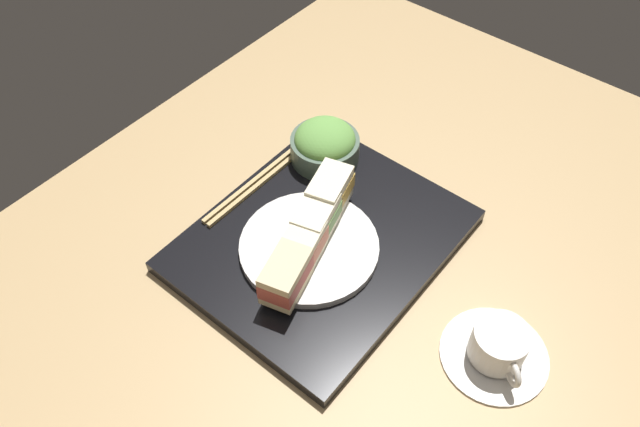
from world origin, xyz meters
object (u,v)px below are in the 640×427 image
at_px(salad_bowl, 325,144).
at_px(sandwich_nearmost, 330,193).
at_px(chopsticks_pair, 256,183).
at_px(sandwich_inner_far, 301,247).
at_px(coffee_cup, 498,348).
at_px(sandwich_farmost, 286,276).
at_px(sandwich_plate, 309,247).
at_px(sandwich_inner_near, 316,219).

bearing_deg(salad_bowl, sandwich_nearmost, 42.20).
bearing_deg(chopsticks_pair, salad_bowl, 158.46).
xyz_separation_m(sandwich_inner_far, salad_bowl, (-0.19, -0.11, -0.01)).
bearing_deg(salad_bowl, sandwich_inner_far, 30.19).
relative_size(sandwich_inner_far, salad_bowl, 0.81).
distance_m(sandwich_nearmost, coffee_cup, 0.33).
distance_m(chopsticks_pair, coffee_cup, 0.45).
xyz_separation_m(sandwich_farmost, chopsticks_pair, (-0.12, -0.18, -0.04)).
distance_m(sandwich_farmost, coffee_cup, 0.30).
xyz_separation_m(sandwich_plate, salad_bowl, (-0.17, -0.10, 0.03)).
bearing_deg(sandwich_nearmost, sandwich_inner_near, 16.89).
xyz_separation_m(sandwich_plate, chopsticks_pair, (-0.05, -0.15, -0.00)).
xyz_separation_m(sandwich_farmost, coffee_cup, (-0.11, 0.28, -0.04)).
distance_m(salad_bowl, chopsticks_pair, 0.13).
relative_size(sandwich_nearmost, sandwich_inner_far, 1.02).
bearing_deg(sandwich_nearmost, chopsticks_pair, -76.17).
height_order(sandwich_farmost, coffee_cup, sandwich_farmost).
bearing_deg(sandwich_inner_near, coffee_cup, 90.98).
xyz_separation_m(sandwich_inner_far, coffee_cup, (-0.06, 0.29, -0.04)).
bearing_deg(sandwich_inner_near, sandwich_farmost, 16.89).
bearing_deg(sandwich_farmost, chopsticks_pair, -125.28).
height_order(sandwich_inner_far, coffee_cup, sandwich_inner_far).
bearing_deg(salad_bowl, chopsticks_pair, -21.54).
bearing_deg(sandwich_farmost, sandwich_nearmost, -163.11).
distance_m(sandwich_nearmost, sandwich_inner_far, 0.11).
height_order(sandwich_nearmost, coffee_cup, sandwich_nearmost).
bearing_deg(sandwich_farmost, sandwich_inner_far, -163.11).
relative_size(salad_bowl, chopsticks_pair, 0.52).
bearing_deg(sandwich_inner_far, chopsticks_pair, -114.34).
bearing_deg(sandwich_farmost, sandwich_inner_near, -163.11).
bearing_deg(coffee_cup, sandwich_inner_near, -89.02).
height_order(sandwich_plate, sandwich_inner_far, sandwich_inner_far).
bearing_deg(sandwich_inner_far, sandwich_inner_near, -163.11).
xyz_separation_m(sandwich_plate, sandwich_inner_far, (0.03, 0.01, 0.03)).
xyz_separation_m(chopsticks_pair, coffee_cup, (0.02, 0.45, -0.00)).
bearing_deg(chopsticks_pair, sandwich_nearmost, 103.83).
bearing_deg(sandwich_inner_far, salad_bowl, -149.81).
xyz_separation_m(sandwich_inner_far, sandwich_farmost, (0.05, 0.02, 0.00)).
relative_size(sandwich_inner_far, chopsticks_pair, 0.42).
bearing_deg(salad_bowl, sandwich_inner_near, 34.39).
bearing_deg(salad_bowl, coffee_cup, 71.47).
relative_size(sandwich_farmost, salad_bowl, 0.79).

